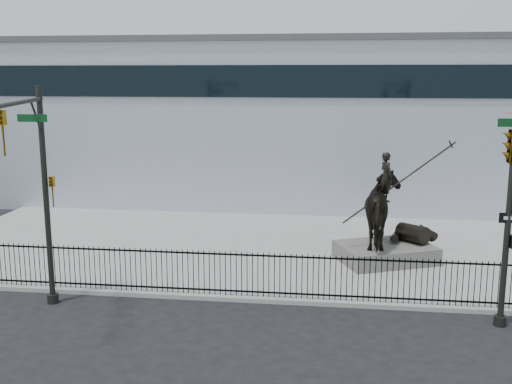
# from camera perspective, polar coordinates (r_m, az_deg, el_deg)

# --- Properties ---
(ground) EXTENTS (120.00, 120.00, 0.00)m
(ground) POSITION_cam_1_polar(r_m,az_deg,el_deg) (18.87, 0.86, -11.73)
(ground) COLOR black
(ground) RESTS_ON ground
(plaza) EXTENTS (30.00, 12.00, 0.15)m
(plaza) POSITION_cam_1_polar(r_m,az_deg,el_deg) (25.41, 2.68, -5.47)
(plaza) COLOR #959593
(plaza) RESTS_ON ground
(building) EXTENTS (44.00, 14.00, 9.00)m
(building) POSITION_cam_1_polar(r_m,az_deg,el_deg) (37.44, 4.42, 6.75)
(building) COLOR #B4BBC4
(building) RESTS_ON ground
(picket_fence) EXTENTS (22.10, 0.10, 1.50)m
(picket_fence) POSITION_cam_1_polar(r_m,az_deg,el_deg) (19.71, 1.29, -7.91)
(picket_fence) COLOR black
(picket_fence) RESTS_ON plaza
(statue_plinth) EXTENTS (4.19, 3.62, 0.66)m
(statue_plinth) POSITION_cam_1_polar(r_m,az_deg,el_deg) (24.05, 12.23, -5.68)
(statue_plinth) COLOR #585550
(statue_plinth) RESTS_ON plaza
(equestrian_statue) EXTENTS (4.17, 3.50, 3.82)m
(equestrian_statue) POSITION_cam_1_polar(r_m,az_deg,el_deg) (23.65, 12.55, -1.69)
(equestrian_statue) COLOR black
(equestrian_statue) RESTS_ON statue_plinth
(traffic_signal_left) EXTENTS (1.52, 4.84, 7.00)m
(traffic_signal_left) POSITION_cam_1_polar(r_m,az_deg,el_deg) (19.09, -19.90, 0.51)
(traffic_signal_left) COLOR black
(traffic_signal_left) RESTS_ON ground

